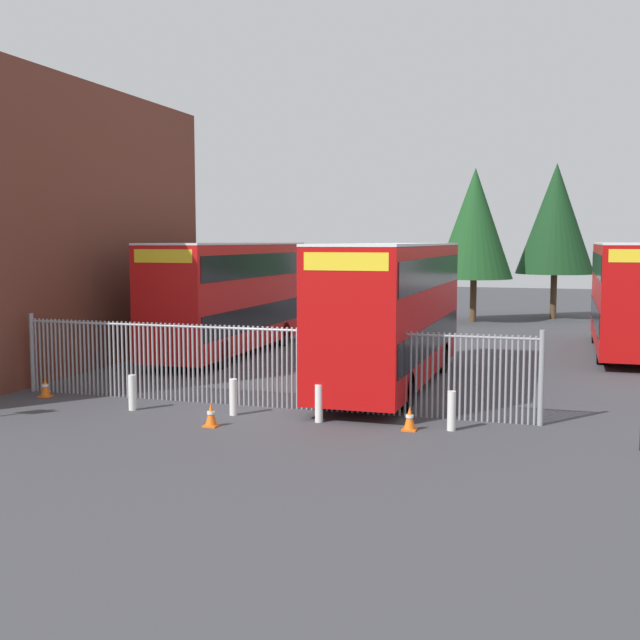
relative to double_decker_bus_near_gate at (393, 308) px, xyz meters
The scene contains 14 objects.
ground_plane 5.16m from the double_decker_bus_near_gate, 120.67° to the left, with size 100.00×100.00×0.00m, color #3D3D42.
palisade_fence 5.08m from the double_decker_bus_near_gate, 124.03° to the right, with size 14.82×0.14×2.35m.
double_decker_bus_near_gate is the anchor object (origin of this frame).
double_decker_bus_behind_fence_left 8.96m from the double_decker_bus_near_gate, 147.67° to the left, with size 2.54×10.81×4.42m.
double_decker_bus_behind_fence_right 12.39m from the double_decker_bus_near_gate, 52.90° to the left, with size 2.54×10.81×4.42m.
bollard_near_left 8.29m from the double_decker_bus_near_gate, 136.59° to the right, with size 0.20×0.20×0.95m, color silver.
bollard_center_front 6.40m from the double_decker_bus_near_gate, 119.86° to the right, with size 0.20×0.20×0.95m, color silver.
bollard_near_right 5.74m from the double_decker_bus_near_gate, 97.31° to the right, with size 0.20×0.20×0.95m, color silver.
bollard_far_right 6.16m from the double_decker_bus_near_gate, 63.78° to the right, with size 0.20×0.20×0.95m, color silver.
traffic_cone_by_gate 10.55m from the double_decker_bus_near_gate, 152.71° to the right, with size 0.34×0.34×0.59m.
traffic_cone_mid_forecourt 6.15m from the double_decker_bus_near_gate, 73.55° to the right, with size 0.34×0.34×0.59m.
traffic_cone_near_kerb 7.58m from the double_decker_bus_near_gate, 114.76° to the right, with size 0.34×0.34×0.59m.
tree_tall_back 24.30m from the double_decker_bus_near_gate, 79.54° to the left, with size 4.41×4.41×8.92m.
tree_short_side 20.69m from the double_decker_bus_near_gate, 89.61° to the left, with size 4.25×4.25×8.49m.
Camera 1 is at (7.45, -19.60, 4.50)m, focal length 44.13 mm.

